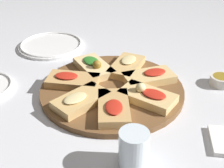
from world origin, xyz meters
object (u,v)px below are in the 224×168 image
object	(u,v)px
serving_board	(112,90)
plate_right	(51,45)
water_glass	(134,149)
dipping_bowl	(221,80)

from	to	relation	value
serving_board	plate_right	distance (m)	0.41
serving_board	water_glass	distance (m)	0.30
water_glass	dipping_bowl	size ratio (longest dim) A/B	1.28
plate_right	serving_board	bearing A→B (deg)	-127.57
plate_right	water_glass	bearing A→B (deg)	-138.93
serving_board	water_glass	size ratio (longest dim) A/B	4.82
dipping_bowl	plate_right	bearing A→B (deg)	80.38
water_glass	dipping_bowl	distance (m)	0.45
plate_right	dipping_bowl	world-z (taller)	dipping_bowl
plate_right	dipping_bowl	bearing A→B (deg)	-99.62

